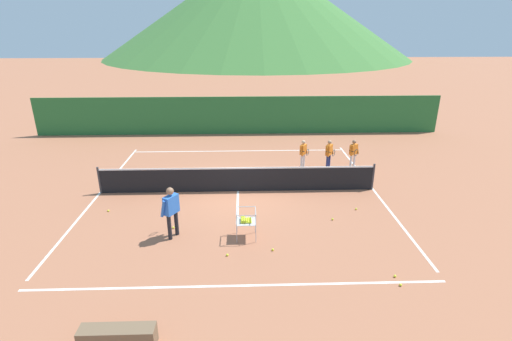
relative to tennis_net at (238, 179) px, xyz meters
The scene contains 23 objects.
ground_plane 0.50m from the tennis_net, ahead, with size 120.00×120.00×0.00m, color #A86647.
line_baseline_near 5.69m from the tennis_net, 90.00° to the right, with size 10.50×0.08×0.01m, color white.
line_baseline_far 4.96m from the tennis_net, 90.00° to the left, with size 10.50×0.08×0.01m, color white.
line_sideline_west 5.27m from the tennis_net, behind, with size 0.08×10.60×0.01m, color white.
line_sideline_east 5.27m from the tennis_net, ahead, with size 0.08×10.60×0.01m, color white.
line_service_center 0.50m from the tennis_net, ahead, with size 0.08×5.17×0.01m, color white.
tennis_net is the anchor object (origin of this frame).
instructor 3.82m from the tennis_net, 120.27° to the right, with size 0.54×0.81×1.62m.
student_0 3.82m from the tennis_net, 41.15° to the left, with size 0.42×0.69×1.25m.
student_1 4.60m from the tennis_net, 30.09° to the left, with size 0.44×0.71×1.31m.
student_2 5.60m from the tennis_net, 25.10° to the left, with size 0.51×0.65×1.29m.
ball_cart 3.41m from the tennis_net, 85.46° to the right, with size 0.58×0.58×0.90m.
tennis_ball_0 6.81m from the tennis_net, 53.41° to the right, with size 0.07×0.07×0.07m, color yellow.
tennis_ball_1 4.71m from the tennis_net, 160.66° to the right, with size 0.07×0.07×0.07m, color yellow.
tennis_ball_2 4.40m from the tennis_net, 93.25° to the right, with size 0.07×0.07×0.07m, color yellow.
tennis_ball_3 3.47m from the tennis_net, 125.67° to the right, with size 0.07×0.07×0.07m, color yellow.
tennis_ball_4 3.97m from the tennis_net, 37.57° to the right, with size 0.07×0.07×0.07m, color yellow.
tennis_ball_5 4.30m from the tennis_net, 76.00° to the right, with size 0.07×0.07×0.07m, color yellow.
tennis_ball_6 7.10m from the tennis_net, 55.03° to the right, with size 0.07×0.07×0.07m, color yellow.
tennis_ball_7 4.47m from the tennis_net, 22.55° to the right, with size 0.07×0.07×0.07m, color yellow.
windscreen_fence 8.17m from the tennis_net, 90.00° to the left, with size 23.10×0.08×2.16m, color #286B33.
courtside_bench 7.82m from the tennis_net, 107.11° to the right, with size 1.50×0.36×0.46m, color brown.
hill_0 62.38m from the tennis_net, 87.34° to the left, with size 55.28×55.28×17.88m, color #427A38.
Camera 1 is at (0.24, -13.42, 6.05)m, focal length 26.82 mm.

